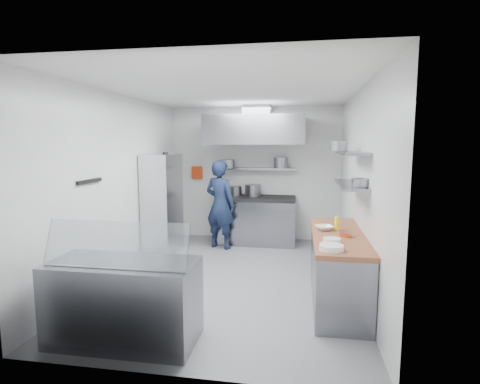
% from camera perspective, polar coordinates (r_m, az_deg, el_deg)
% --- Properties ---
extents(floor, '(5.00, 5.00, 0.00)m').
position_cam_1_polar(floor, '(5.89, -0.97, -12.90)').
color(floor, slate).
rests_on(floor, ground).
extents(ceiling, '(5.00, 5.00, 0.00)m').
position_cam_1_polar(ceiling, '(5.58, -1.04, 15.18)').
color(ceiling, silver).
rests_on(ceiling, wall_back).
extents(wall_back, '(3.60, 2.80, 0.02)m').
position_cam_1_polar(wall_back, '(8.02, 2.21, 2.79)').
color(wall_back, white).
rests_on(wall_back, floor).
extents(wall_front, '(3.60, 2.80, 0.02)m').
position_cam_1_polar(wall_front, '(3.17, -9.17, -4.46)').
color(wall_front, white).
rests_on(wall_front, floor).
extents(wall_left, '(2.80, 5.00, 0.02)m').
position_cam_1_polar(wall_left, '(6.15, -17.75, 1.03)').
color(wall_left, white).
rests_on(wall_left, floor).
extents(wall_right, '(2.80, 5.00, 0.02)m').
position_cam_1_polar(wall_right, '(5.53, 17.66, 0.36)').
color(wall_right, white).
rests_on(wall_right, floor).
extents(gas_range, '(1.60, 0.80, 0.90)m').
position_cam_1_polar(gas_range, '(7.76, 2.54, -4.47)').
color(gas_range, gray).
rests_on(gas_range, floor).
extents(cooktop, '(1.57, 0.78, 0.06)m').
position_cam_1_polar(cooktop, '(7.67, 2.56, -0.96)').
color(cooktop, black).
rests_on(cooktop, gas_range).
extents(stock_pot_left, '(0.29, 0.29, 0.20)m').
position_cam_1_polar(stock_pot_left, '(7.84, -0.79, 0.19)').
color(stock_pot_left, slate).
rests_on(stock_pot_left, cooktop).
extents(stock_pot_mid, '(0.34, 0.34, 0.24)m').
position_cam_1_polar(stock_pot_mid, '(7.77, 2.01, 0.27)').
color(stock_pot_mid, slate).
rests_on(stock_pot_mid, cooktop).
extents(over_range_shelf, '(1.60, 0.30, 0.04)m').
position_cam_1_polar(over_range_shelf, '(7.85, 2.79, 3.56)').
color(over_range_shelf, gray).
rests_on(over_range_shelf, wall_back).
extents(shelf_pot_a, '(0.28, 0.28, 0.18)m').
position_cam_1_polar(shelf_pot_a, '(7.71, -1.86, 4.32)').
color(shelf_pot_a, slate).
rests_on(shelf_pot_a, over_range_shelf).
extents(shelf_pot_b, '(0.30, 0.30, 0.22)m').
position_cam_1_polar(shelf_pot_b, '(7.82, 6.26, 4.47)').
color(shelf_pot_b, slate).
rests_on(shelf_pot_b, over_range_shelf).
extents(extractor_hood, '(1.90, 1.15, 0.55)m').
position_cam_1_polar(extractor_hood, '(7.42, 2.46, 9.37)').
color(extractor_hood, gray).
rests_on(extractor_hood, wall_back).
extents(hood_duct, '(0.55, 0.55, 0.24)m').
position_cam_1_polar(hood_duct, '(7.67, 2.68, 12.15)').
color(hood_duct, slate).
rests_on(hood_duct, extractor_hood).
extents(red_firebox, '(0.22, 0.10, 0.26)m').
position_cam_1_polar(red_firebox, '(8.21, -6.54, 3.00)').
color(red_firebox, red).
rests_on(red_firebox, wall_back).
extents(chef, '(0.74, 0.61, 1.73)m').
position_cam_1_polar(chef, '(7.30, -3.06, -1.91)').
color(chef, '#131F3A').
rests_on(chef, floor).
extents(wire_rack, '(0.50, 0.90, 1.85)m').
position_cam_1_polar(wire_rack, '(7.07, -11.71, -1.87)').
color(wire_rack, silver).
rests_on(wire_rack, floor).
extents(rack_bin_a, '(0.14, 0.18, 0.16)m').
position_cam_1_polar(rack_bin_a, '(6.96, -12.09, -3.06)').
color(rack_bin_a, white).
rests_on(rack_bin_a, wire_rack).
extents(rack_bin_b, '(0.13, 0.16, 0.14)m').
position_cam_1_polar(rack_bin_b, '(7.29, -10.97, 1.40)').
color(rack_bin_b, yellow).
rests_on(rack_bin_b, wire_rack).
extents(rack_jar, '(0.10, 0.10, 0.18)m').
position_cam_1_polar(rack_jar, '(7.04, -11.28, 5.27)').
color(rack_jar, black).
rests_on(rack_jar, wire_rack).
extents(knife_strip, '(0.04, 0.55, 0.05)m').
position_cam_1_polar(knife_strip, '(5.34, -21.96, 1.54)').
color(knife_strip, black).
rests_on(knife_strip, wall_left).
extents(prep_counter_base, '(0.62, 2.00, 0.84)m').
position_cam_1_polar(prep_counter_base, '(5.13, 14.58, -11.33)').
color(prep_counter_base, gray).
rests_on(prep_counter_base, floor).
extents(prep_counter_top, '(0.65, 2.04, 0.06)m').
position_cam_1_polar(prep_counter_top, '(5.00, 14.75, -6.44)').
color(prep_counter_top, brown).
rests_on(prep_counter_top, prep_counter_base).
extents(plate_stack_a, '(0.26, 0.26, 0.06)m').
position_cam_1_polar(plate_stack_a, '(4.20, 13.75, -8.20)').
color(plate_stack_a, white).
rests_on(plate_stack_a, prep_counter_top).
extents(plate_stack_b, '(0.21, 0.21, 0.06)m').
position_cam_1_polar(plate_stack_b, '(4.48, 13.80, -7.22)').
color(plate_stack_b, white).
rests_on(plate_stack_b, prep_counter_top).
extents(copper_pan, '(0.14, 0.14, 0.06)m').
position_cam_1_polar(copper_pan, '(4.83, 15.79, -6.22)').
color(copper_pan, '#D8673C').
rests_on(copper_pan, prep_counter_top).
extents(squeeze_bottle, '(0.06, 0.06, 0.18)m').
position_cam_1_polar(squeeze_bottle, '(5.17, 14.57, -4.61)').
color(squeeze_bottle, yellow).
rests_on(squeeze_bottle, prep_counter_top).
extents(mixing_bowl, '(0.30, 0.30, 0.06)m').
position_cam_1_polar(mixing_bowl, '(5.14, 12.68, -5.33)').
color(mixing_bowl, white).
rests_on(mixing_bowl, prep_counter_top).
extents(wall_shelf_lower, '(0.30, 1.30, 0.04)m').
position_cam_1_polar(wall_shelf_lower, '(5.21, 16.43, 1.09)').
color(wall_shelf_lower, gray).
rests_on(wall_shelf_lower, wall_right).
extents(wall_shelf_upper, '(0.30, 1.30, 0.04)m').
position_cam_1_polar(wall_shelf_upper, '(5.18, 16.60, 5.71)').
color(wall_shelf_upper, gray).
rests_on(wall_shelf_upper, wall_right).
extents(shelf_pot_c, '(0.22, 0.22, 0.10)m').
position_cam_1_polar(shelf_pot_c, '(4.84, 17.90, 1.41)').
color(shelf_pot_c, slate).
rests_on(shelf_pot_c, wall_shelf_lower).
extents(shelf_pot_d, '(0.26, 0.26, 0.14)m').
position_cam_1_polar(shelf_pot_d, '(5.58, 14.79, 6.80)').
color(shelf_pot_d, slate).
rests_on(shelf_pot_d, wall_shelf_upper).
extents(display_case, '(1.50, 0.70, 0.85)m').
position_cam_1_polar(display_case, '(4.20, -17.25, -15.66)').
color(display_case, gray).
rests_on(display_case, floor).
extents(display_glass, '(1.47, 0.19, 0.42)m').
position_cam_1_polar(display_glass, '(3.89, -18.41, -7.51)').
color(display_glass, silver).
rests_on(display_glass, display_case).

